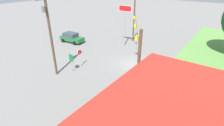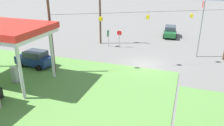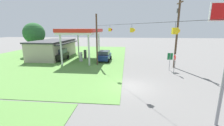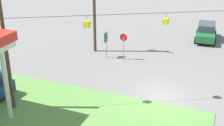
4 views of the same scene
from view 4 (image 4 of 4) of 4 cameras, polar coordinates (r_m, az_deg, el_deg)
The scene contains 5 objects.
ground_plane at distance 22.29m, azimuth 8.88°, elevation -6.16°, with size 160.00×160.00×0.00m, color slate.
car_on_crossroad at distance 34.67m, azimuth 16.84°, elevation 5.52°, with size 2.36×4.73×1.76m.
stop_sign_roadside at distance 27.69m, azimuth 2.11°, elevation 4.16°, with size 0.80×0.08×2.50m.
route_sign at distance 28.17m, azimuth -1.10°, elevation 4.28°, with size 0.10×0.70×2.40m.
signal_span_gantry at distance 20.61m, azimuth 9.58°, elevation 4.03°, with size 17.56×10.24×7.73m.
Camera 4 is at (-4.03, 19.10, 10.77)m, focal length 50.00 mm.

